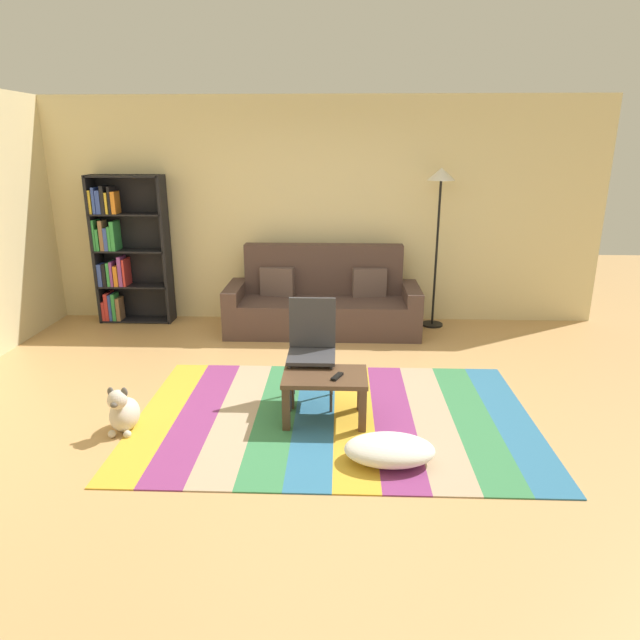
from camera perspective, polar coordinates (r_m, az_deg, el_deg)
ground_plane at (r=4.90m, az=-0.85°, el=-8.49°), size 14.00×14.00×0.00m
back_wall at (r=7.00m, az=0.19°, el=10.96°), size 6.80×0.10×2.70m
rug at (r=4.67m, az=1.45°, el=-9.84°), size 3.22×2.14×0.01m
couch at (r=6.67m, az=0.29°, el=1.76°), size 2.26×0.80×1.00m
bookshelf at (r=7.33m, az=-19.46°, el=6.62°), size 0.90×0.28×1.80m
coffee_table at (r=4.49m, az=0.51°, el=-6.52°), size 0.67×0.45×0.39m
pouf at (r=4.05m, az=7.10°, el=-12.99°), size 0.64×0.41×0.18m
dog at (r=4.66m, az=-19.40°, el=-8.83°), size 0.22×0.35×0.40m
standing_lamp at (r=6.76m, az=12.14°, el=12.29°), size 0.32×0.32×1.89m
tv_remote at (r=4.40m, az=1.75°, el=-5.77°), size 0.10×0.15×0.02m
folding_chair at (r=4.77m, az=-0.83°, el=-2.26°), size 0.40×0.40×0.90m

